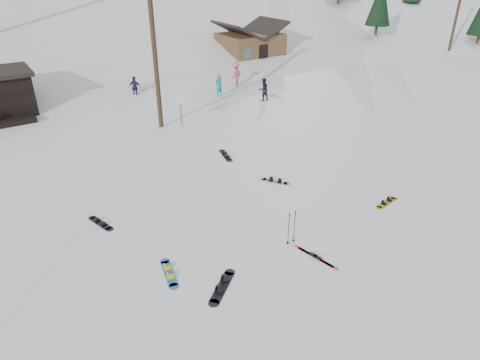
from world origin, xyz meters
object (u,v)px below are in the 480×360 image
utility_pole (154,42)px  hero_skis (316,257)px  hero_snowboard (169,273)px  cabin (250,48)px

utility_pole → hero_skis: (-0.74, -13.86, -4.65)m
hero_snowboard → cabin: bearing=-27.4°
cabin → hero_skis: 27.57m
cabin → hero_snowboard: bearing=-129.4°
hero_snowboard → hero_skis: hero_snowboard is taller
utility_pole → cabin: 16.71m
utility_pole → hero_skis: 14.64m
hero_snowboard → hero_skis: 4.73m
cabin → hero_snowboard: cabin is taller
utility_pole → cabin: utility_pole is taller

